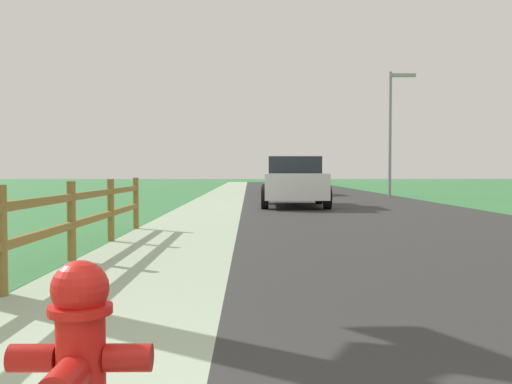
{
  "coord_description": "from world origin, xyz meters",
  "views": [
    {
      "loc": [
        0.23,
        -0.93,
        1.13
      ],
      "look_at": [
        0.37,
        10.93,
        0.7
      ],
      "focal_mm": 39.48,
      "sensor_mm": 36.0,
      "label": 1
    }
  ],
  "objects": [
    {
      "name": "ground_plane",
      "position": [
        0.0,
        25.0,
        0.0
      ],
      "size": [
        120.0,
        120.0,
        0.0
      ],
      "primitive_type": "plane",
      "color": "#397A42"
    },
    {
      "name": "road_asphalt",
      "position": [
        3.5,
        27.0,
        0.0
      ],
      "size": [
        7.0,
        66.0,
        0.01
      ],
      "primitive_type": "cube",
      "color": "#2F2F2F",
      "rests_on": "ground"
    },
    {
      "name": "curb_concrete",
      "position": [
        -3.0,
        27.0,
        0.0
      ],
      "size": [
        6.0,
        66.0,
        0.01
      ],
      "primitive_type": "cube",
      "color": "#A1B698",
      "rests_on": "ground"
    },
    {
      "name": "grass_verge",
      "position": [
        -4.5,
        27.0,
        0.01
      ],
      "size": [
        5.0,
        66.0,
        0.0
      ],
      "primitive_type": "cube",
      "color": "#397A42",
      "rests_on": "ground"
    },
    {
      "name": "fire_hydrant",
      "position": [
        -0.46,
        1.31,
        0.4
      ],
      "size": [
        0.58,
        0.47,
        0.77
      ],
      "color": "red",
      "rests_on": "ground"
    },
    {
      "name": "rail_fence",
      "position": [
        -2.01,
        5.13,
        0.58
      ],
      "size": [
        0.11,
        10.13,
        1.01
      ],
      "color": "olive",
      "rests_on": "ground"
    },
    {
      "name": "parked_suv_white",
      "position": [
        1.68,
        17.35,
        0.8
      ],
      "size": [
        2.21,
        4.58,
        1.6
      ],
      "color": "white",
      "rests_on": "ground"
    },
    {
      "name": "parked_car_red",
      "position": [
        2.28,
        26.95,
        0.76
      ],
      "size": [
        2.2,
        4.76,
        1.48
      ],
      "color": "maroon",
      "rests_on": "ground"
    },
    {
      "name": "street_lamp",
      "position": [
        6.55,
        23.81,
        3.33
      ],
      "size": [
        1.17,
        0.2,
        5.51
      ],
      "color": "gray",
      "rests_on": "ground"
    }
  ]
}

